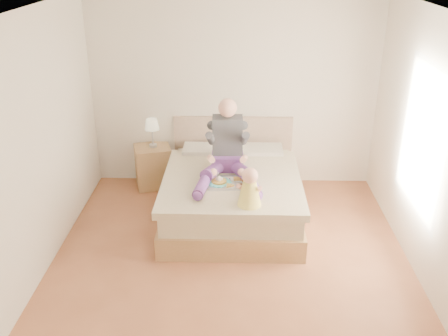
{
  "coord_description": "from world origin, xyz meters",
  "views": [
    {
      "loc": [
        0.06,
        -4.67,
        3.26
      ],
      "look_at": [
        -0.1,
        0.88,
        0.74
      ],
      "focal_mm": 40.0,
      "sensor_mm": 36.0,
      "label": 1
    }
  ],
  "objects_px": {
    "adult": "(227,152)",
    "tray": "(227,181)",
    "nightstand": "(153,166)",
    "bed": "(232,191)",
    "baby": "(250,190)"
  },
  "relations": [
    {
      "from": "nightstand",
      "to": "adult",
      "type": "distance_m",
      "value": 1.5
    },
    {
      "from": "nightstand",
      "to": "tray",
      "type": "xyz_separation_m",
      "value": [
        1.09,
        -1.17,
        0.34
      ]
    },
    {
      "from": "adult",
      "to": "baby",
      "type": "relative_size",
      "value": 2.54
    },
    {
      "from": "nightstand",
      "to": "adult",
      "type": "xyz_separation_m",
      "value": [
        1.09,
        -0.85,
        0.58
      ]
    },
    {
      "from": "nightstand",
      "to": "adult",
      "type": "height_order",
      "value": "adult"
    },
    {
      "from": "bed",
      "to": "baby",
      "type": "height_order",
      "value": "baby"
    },
    {
      "from": "adult",
      "to": "tray",
      "type": "height_order",
      "value": "adult"
    },
    {
      "from": "bed",
      "to": "nightstand",
      "type": "distance_m",
      "value": 1.4
    },
    {
      "from": "nightstand",
      "to": "bed",
      "type": "bearing_deg",
      "value": -50.91
    },
    {
      "from": "bed",
      "to": "baby",
      "type": "distance_m",
      "value": 1.02
    },
    {
      "from": "bed",
      "to": "tray",
      "type": "distance_m",
      "value": 0.5
    },
    {
      "from": "adult",
      "to": "nightstand",
      "type": "bearing_deg",
      "value": 140.67
    },
    {
      "from": "nightstand",
      "to": "tray",
      "type": "height_order",
      "value": "tray"
    },
    {
      "from": "baby",
      "to": "adult",
      "type": "bearing_deg",
      "value": 117.6
    },
    {
      "from": "tray",
      "to": "baby",
      "type": "distance_m",
      "value": 0.59
    }
  ]
}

